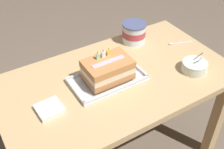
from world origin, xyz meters
TOP-DOWN VIEW (x-y plane):
  - dining_table at (0.00, 0.00)m, footprint 1.22×0.69m
  - foil_tray at (-0.05, 0.00)m, footprint 0.38×0.21m
  - birthday_cake at (-0.05, 0.00)m, footprint 0.23×0.16m
  - bowl_stack at (0.38, -0.16)m, footprint 0.14×0.14m
  - ice_cream_tub at (0.27, 0.24)m, footprint 0.14×0.14m
  - serving_spoon_near_tray at (0.47, 0.08)m, footprint 0.15×0.06m
  - napkin_pile at (-0.38, -0.04)m, footprint 0.12×0.11m

SIDE VIEW (x-z plane):
  - dining_table at x=0.00m, z-range 0.24..0.92m
  - serving_spoon_near_tray at x=0.47m, z-range 0.68..0.69m
  - foil_tray at x=-0.05m, z-range 0.68..0.70m
  - napkin_pile at x=-0.38m, z-range 0.68..0.70m
  - bowl_stack at x=0.38m, z-range 0.65..0.76m
  - ice_cream_tub at x=0.27m, z-range 0.68..0.80m
  - birthday_cake at x=-0.05m, z-range 0.68..0.83m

